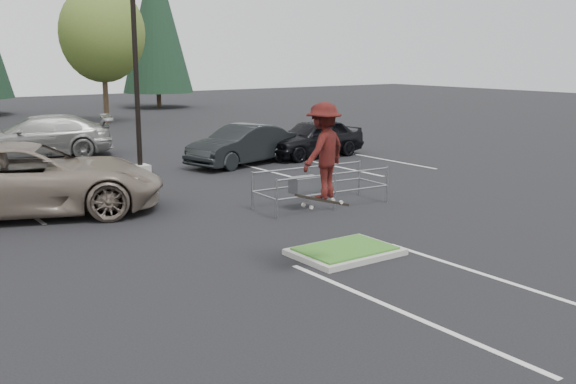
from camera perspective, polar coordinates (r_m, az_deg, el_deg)
ground at (r=14.58m, az=4.86°, el=-5.31°), size 120.00×120.00×0.00m
grass_median at (r=14.56m, az=4.86°, el=-5.01°), size 2.20×1.60×0.16m
stall_lines at (r=18.81m, az=-10.33°, el=-1.57°), size 22.62×17.60×0.01m
light_pole at (r=24.54m, az=-12.85°, el=12.10°), size 0.70×0.60×10.12m
decid_c at (r=43.16m, az=-15.46°, el=12.58°), size 5.12×5.12×8.38m
conif_c at (r=55.22m, az=-11.12°, el=14.14°), size 5.50×5.50×12.50m
cart_corral at (r=18.73m, az=1.77°, el=0.66°), size 3.85×1.58×1.07m
skateboarder at (r=12.77m, az=2.98°, el=3.46°), size 1.34×1.04×2.06m
car_l_tan at (r=19.27m, az=-21.26°, el=1.05°), size 7.61×5.43×1.93m
car_r_charc at (r=26.17m, az=-3.93°, el=3.99°), size 4.93×2.73×1.54m
car_r_black at (r=28.14m, az=2.16°, el=4.60°), size 4.78×2.23×1.58m
car_far_silver at (r=29.83m, az=-20.22°, el=4.43°), size 6.40×3.95×1.73m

